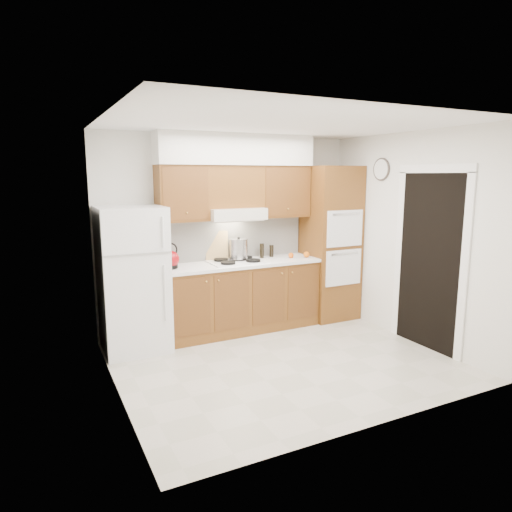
% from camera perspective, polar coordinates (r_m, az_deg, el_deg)
% --- Properties ---
extents(floor, '(3.60, 3.60, 0.00)m').
position_cam_1_polar(floor, '(5.29, 3.46, -13.04)').
color(floor, '#BCB4A5').
rests_on(floor, ground).
extents(ceiling, '(3.60, 3.60, 0.00)m').
position_cam_1_polar(ceiling, '(4.89, 3.79, 16.22)').
color(ceiling, white).
rests_on(ceiling, wall_back).
extents(wall_back, '(3.60, 0.02, 2.60)m').
position_cam_1_polar(wall_back, '(6.26, -3.29, 2.95)').
color(wall_back, silver).
rests_on(wall_back, floor).
extents(wall_left, '(0.02, 3.00, 2.60)m').
position_cam_1_polar(wall_left, '(4.33, -17.50, -0.72)').
color(wall_left, silver).
rests_on(wall_left, floor).
extents(wall_right, '(0.02, 3.00, 2.60)m').
position_cam_1_polar(wall_right, '(6.02, 18.62, 2.16)').
color(wall_right, silver).
rests_on(wall_right, floor).
extents(fridge, '(0.75, 0.72, 1.72)m').
position_cam_1_polar(fridge, '(5.58, -15.14, -2.85)').
color(fridge, white).
rests_on(fridge, floor).
extents(base_cabinets, '(2.11, 0.60, 0.90)m').
position_cam_1_polar(base_cabinets, '(6.16, -1.89, -5.21)').
color(base_cabinets, brown).
rests_on(base_cabinets, floor).
extents(countertop, '(2.13, 0.62, 0.04)m').
position_cam_1_polar(countertop, '(6.05, -1.87, -0.93)').
color(countertop, white).
rests_on(countertop, base_cabinets).
extents(backsplash, '(2.11, 0.03, 0.56)m').
position_cam_1_polar(backsplash, '(6.26, -3.01, 2.22)').
color(backsplash, white).
rests_on(backsplash, countertop).
extents(oven_cabinet, '(0.70, 0.65, 2.20)m').
position_cam_1_polar(oven_cabinet, '(6.71, 9.23, 1.60)').
color(oven_cabinet, brown).
rests_on(oven_cabinet, floor).
extents(upper_cab_left, '(0.63, 0.33, 0.70)m').
position_cam_1_polar(upper_cab_left, '(5.81, -9.24, 7.74)').
color(upper_cab_left, brown).
rests_on(upper_cab_left, wall_back).
extents(upper_cab_right, '(0.73, 0.33, 0.70)m').
position_cam_1_polar(upper_cab_right, '(6.38, 3.22, 8.05)').
color(upper_cab_right, brown).
rests_on(upper_cab_right, wall_back).
extents(range_hood, '(0.75, 0.45, 0.15)m').
position_cam_1_polar(range_hood, '(6.01, -2.68, 5.30)').
color(range_hood, silver).
rests_on(range_hood, wall_back).
extents(upper_cab_over_hood, '(0.75, 0.33, 0.55)m').
position_cam_1_polar(upper_cab_over_hood, '(6.05, -2.94, 8.65)').
color(upper_cab_over_hood, brown).
rests_on(upper_cab_over_hood, range_hood).
extents(soffit, '(2.13, 0.36, 0.40)m').
position_cam_1_polar(soffit, '(6.06, -2.48, 13.15)').
color(soffit, silver).
rests_on(soffit, wall_back).
extents(cooktop, '(0.74, 0.50, 0.01)m').
position_cam_1_polar(cooktop, '(6.04, -2.38, -0.70)').
color(cooktop, white).
rests_on(cooktop, countertop).
extents(doorway, '(0.02, 0.90, 2.10)m').
position_cam_1_polar(doorway, '(5.82, 20.82, -0.74)').
color(doorway, black).
rests_on(doorway, floor).
extents(wall_clock, '(0.02, 0.30, 0.30)m').
position_cam_1_polar(wall_clock, '(6.36, 15.41, 10.41)').
color(wall_clock, '#3F3833').
rests_on(wall_clock, wall_right).
extents(kettle, '(0.23, 0.23, 0.21)m').
position_cam_1_polar(kettle, '(5.69, -10.62, -0.41)').
color(kettle, maroon).
rests_on(kettle, countertop).
extents(cutting_board, '(0.31, 0.19, 0.39)m').
position_cam_1_polar(cutting_board, '(6.15, -4.91, 1.31)').
color(cutting_board, tan).
rests_on(cutting_board, countertop).
extents(stock_pot, '(0.30, 0.30, 0.26)m').
position_cam_1_polar(stock_pot, '(6.11, -2.18, 0.88)').
color(stock_pot, '#AAAAAE').
rests_on(stock_pot, cooktop).
extents(condiment_a, '(0.06, 0.06, 0.20)m').
position_cam_1_polar(condiment_a, '(6.32, 0.73, 0.67)').
color(condiment_a, black).
rests_on(condiment_a, countertop).
extents(condiment_b, '(0.06, 0.06, 0.17)m').
position_cam_1_polar(condiment_b, '(6.38, 0.78, 0.62)').
color(condiment_b, black).
rests_on(condiment_b, countertop).
extents(condiment_c, '(0.07, 0.07, 0.17)m').
position_cam_1_polar(condiment_c, '(6.41, 1.95, 0.64)').
color(condiment_c, black).
rests_on(condiment_c, countertop).
extents(orange_near, '(0.11, 0.11, 0.09)m').
position_cam_1_polar(orange_near, '(6.40, 6.32, 0.19)').
color(orange_near, orange).
rests_on(orange_near, countertop).
extents(orange_far, '(0.09, 0.09, 0.07)m').
position_cam_1_polar(orange_far, '(6.34, 4.40, 0.08)').
color(orange_far, '#DC460B').
rests_on(orange_far, countertop).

